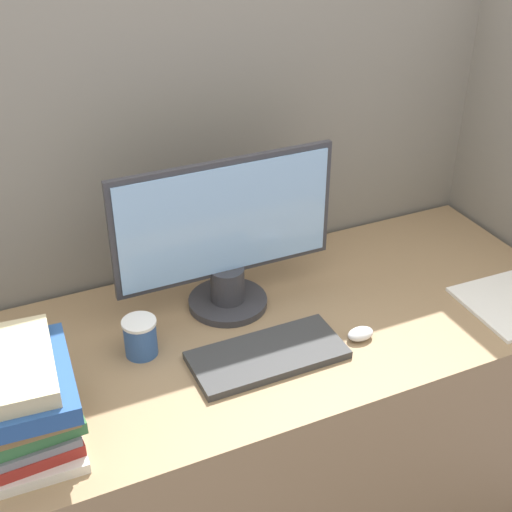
{
  "coord_description": "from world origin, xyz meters",
  "views": [
    {
      "loc": [
        -0.66,
        -0.97,
        1.88
      ],
      "look_at": [
        -0.04,
        0.39,
        0.96
      ],
      "focal_mm": 50.0,
      "sensor_mm": 36.0,
      "label": 1
    }
  ],
  "objects_px": {
    "keyboard": "(268,355)",
    "book_stack": "(17,400)",
    "mouse": "(360,334)",
    "coffee_cup": "(140,337)",
    "monitor": "(226,241)"
  },
  "relations": [
    {
      "from": "mouse",
      "to": "coffee_cup",
      "type": "xyz_separation_m",
      "value": [
        -0.51,
        0.17,
        0.03
      ]
    },
    {
      "from": "book_stack",
      "to": "keyboard",
      "type": "bearing_deg",
      "value": 2.0
    },
    {
      "from": "mouse",
      "to": "coffee_cup",
      "type": "relative_size",
      "value": 0.72
    },
    {
      "from": "monitor",
      "to": "book_stack",
      "type": "xyz_separation_m",
      "value": [
        -0.57,
        -0.27,
        -0.09
      ]
    },
    {
      "from": "monitor",
      "to": "coffee_cup",
      "type": "xyz_separation_m",
      "value": [
        -0.27,
        -0.1,
        -0.15
      ]
    },
    {
      "from": "monitor",
      "to": "book_stack",
      "type": "height_order",
      "value": "monitor"
    },
    {
      "from": "keyboard",
      "to": "book_stack",
      "type": "xyz_separation_m",
      "value": [
        -0.57,
        -0.02,
        0.09
      ]
    },
    {
      "from": "mouse",
      "to": "book_stack",
      "type": "xyz_separation_m",
      "value": [
        -0.82,
        0.01,
        0.09
      ]
    },
    {
      "from": "mouse",
      "to": "coffee_cup",
      "type": "height_order",
      "value": "coffee_cup"
    },
    {
      "from": "keyboard",
      "to": "mouse",
      "type": "distance_m",
      "value": 0.24
    },
    {
      "from": "keyboard",
      "to": "mouse",
      "type": "bearing_deg",
      "value": -6.54
    },
    {
      "from": "coffee_cup",
      "to": "book_stack",
      "type": "xyz_separation_m",
      "value": [
        -0.3,
        -0.17,
        0.06
      ]
    },
    {
      "from": "mouse",
      "to": "coffee_cup",
      "type": "bearing_deg",
      "value": 161.34
    },
    {
      "from": "keyboard",
      "to": "coffee_cup",
      "type": "relative_size",
      "value": 3.83
    },
    {
      "from": "monitor",
      "to": "keyboard",
      "type": "relative_size",
      "value": 1.57
    }
  ]
}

